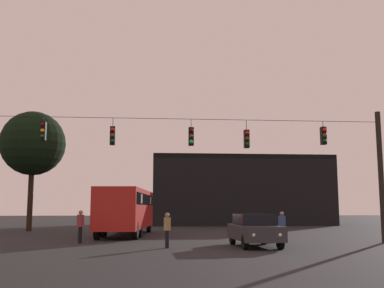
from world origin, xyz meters
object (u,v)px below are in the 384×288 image
(pedestrian_crossing_right, at_px, (282,225))
(tree_left_silhouette, at_px, (33,144))
(pedestrian_crossing_left, at_px, (80,224))
(car_near_right, at_px, (255,229))
(pedestrian_crossing_center, at_px, (167,228))
(city_bus, at_px, (127,207))

(pedestrian_crossing_right, relative_size, tree_left_silhouette, 0.17)
(pedestrian_crossing_left, relative_size, tree_left_silhouette, 0.18)
(car_near_right, height_order, pedestrian_crossing_center, pedestrian_crossing_center)
(car_near_right, relative_size, tree_left_silhouette, 0.46)
(pedestrian_crossing_center, relative_size, pedestrian_crossing_right, 0.99)
(city_bus, bearing_deg, tree_left_silhouette, 141.37)
(city_bus, relative_size, pedestrian_crossing_right, 6.98)
(car_near_right, relative_size, pedestrian_crossing_right, 2.73)
(city_bus, distance_m, pedestrian_crossing_left, 7.12)
(city_bus, height_order, pedestrian_crossing_center, city_bus)
(city_bus, height_order, car_near_right, city_bus)
(car_near_right, height_order, pedestrian_crossing_left, pedestrian_crossing_left)
(city_bus, relative_size, car_near_right, 2.55)
(pedestrian_crossing_left, distance_m, pedestrian_crossing_right, 10.81)
(city_bus, xyz_separation_m, car_near_right, (6.52, -9.64, -1.07))
(city_bus, bearing_deg, pedestrian_crossing_right, -35.61)
(pedestrian_crossing_left, height_order, pedestrian_crossing_right, pedestrian_crossing_left)
(pedestrian_crossing_center, bearing_deg, pedestrian_crossing_left, 143.26)
(car_near_right, xyz_separation_m, tree_left_silhouette, (-14.54, 16.05, 6.17))
(pedestrian_crossing_left, bearing_deg, pedestrian_crossing_center, -36.74)
(car_near_right, relative_size, pedestrian_crossing_left, 2.60)
(car_near_right, xyz_separation_m, pedestrian_crossing_left, (-8.53, 2.87, 0.16))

